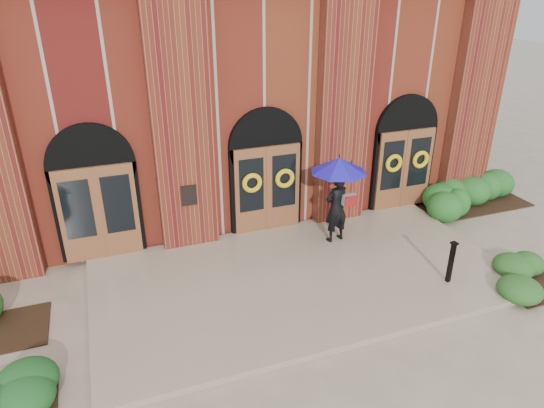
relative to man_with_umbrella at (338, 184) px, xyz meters
name	(u,v)px	position (x,y,z in m)	size (l,w,h in m)	color
ground	(305,282)	(-1.53, -1.44, -1.84)	(90.00, 90.00, 0.00)	tan
landing	(302,277)	(-1.53, -1.29, -1.77)	(10.00, 5.30, 0.15)	gray
church_building	(212,76)	(-1.53, 7.34, 1.66)	(16.20, 12.53, 7.00)	maroon
man_with_umbrella	(338,184)	(0.00, 0.00, 0.00)	(1.77, 1.77, 2.42)	black
metal_post	(451,261)	(1.63, -2.78, -1.13)	(0.16, 0.16, 1.07)	black
hedge_wall_right	(475,193)	(5.47, 0.76, -1.41)	(3.33, 1.33, 0.85)	#1F591F
hedge_front_right	(532,276)	(3.57, -3.44, -1.58)	(1.46, 1.25, 0.51)	#24511D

